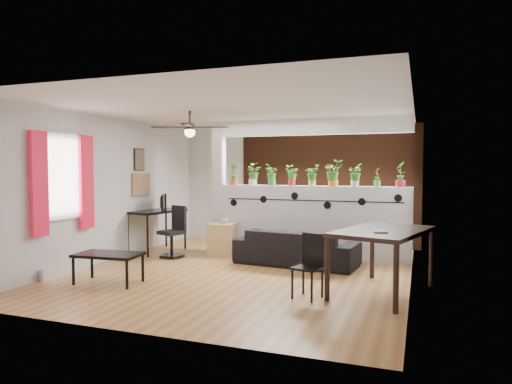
% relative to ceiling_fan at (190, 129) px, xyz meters
% --- Properties ---
extents(room_shell, '(6.30, 7.10, 2.90)m').
position_rel_ceiling_fan_xyz_m(room_shell, '(0.80, 0.30, -1.01)').
color(room_shell, '#976431').
rests_on(room_shell, ground).
extents(partition_wall, '(3.60, 0.18, 1.35)m').
position_rel_ceiling_fan_xyz_m(partition_wall, '(1.60, 1.80, -1.64)').
color(partition_wall, '#BCBCC1').
rests_on(partition_wall, ground).
extents(ceiling_header, '(3.60, 0.18, 0.30)m').
position_rel_ceiling_fan_xyz_m(ceiling_header, '(1.60, 1.80, 0.14)').
color(ceiling_header, silver).
rests_on(ceiling_header, room_shell).
extents(pier_column, '(0.22, 0.20, 2.60)m').
position_rel_ceiling_fan_xyz_m(pier_column, '(-0.31, 1.80, -1.01)').
color(pier_column, '#BCBCC1').
rests_on(pier_column, ground).
extents(brick_panel, '(3.90, 0.05, 2.60)m').
position_rel_ceiling_fan_xyz_m(brick_panel, '(1.60, 3.27, -1.01)').
color(brick_panel, brown).
rests_on(brick_panel, ground).
extents(vine_decal, '(3.31, 0.01, 0.30)m').
position_rel_ceiling_fan_xyz_m(vine_decal, '(1.60, 1.70, -1.23)').
color(vine_decal, black).
rests_on(vine_decal, partition_wall).
extents(window_assembly, '(0.09, 1.30, 1.55)m').
position_rel_ceiling_fan_xyz_m(window_assembly, '(-1.76, -0.90, -0.81)').
color(window_assembly, white).
rests_on(window_assembly, room_shell).
extents(baseboard_heater, '(0.08, 1.00, 0.18)m').
position_rel_ceiling_fan_xyz_m(baseboard_heater, '(-1.74, -0.90, -2.22)').
color(baseboard_heater, silver).
rests_on(baseboard_heater, ground).
extents(corkboard, '(0.03, 0.60, 0.45)m').
position_rel_ceiling_fan_xyz_m(corkboard, '(-1.78, 1.25, -0.96)').
color(corkboard, '#906745').
rests_on(corkboard, room_shell).
extents(framed_art, '(0.03, 0.34, 0.44)m').
position_rel_ceiling_fan_xyz_m(framed_art, '(-1.78, 1.20, -0.46)').
color(framed_art, '#8C7259').
rests_on(framed_art, room_shell).
extents(ceiling_fan, '(1.19, 1.19, 0.43)m').
position_rel_ceiling_fan_xyz_m(ceiling_fan, '(0.00, 0.00, 0.00)').
color(ceiling_fan, black).
rests_on(ceiling_fan, room_shell).
extents(potted_plant_0, '(0.28, 0.27, 0.43)m').
position_rel_ceiling_fan_xyz_m(potted_plant_0, '(0.02, 1.80, -0.74)').
color(potted_plant_0, '#CC5018').
rests_on(potted_plant_0, partition_wall).
extents(potted_plant_1, '(0.27, 0.24, 0.43)m').
position_rel_ceiling_fan_xyz_m(potted_plant_1, '(0.42, 1.80, -0.74)').
color(potted_plant_1, white).
rests_on(potted_plant_1, partition_wall).
extents(potted_plant_2, '(0.24, 0.26, 0.41)m').
position_rel_ceiling_fan_xyz_m(potted_plant_2, '(0.81, 1.80, -0.75)').
color(potted_plant_2, '#3A8A32').
rests_on(potted_plant_2, partition_wall).
extents(potted_plant_3, '(0.22, 0.20, 0.39)m').
position_rel_ceiling_fan_xyz_m(potted_plant_3, '(1.21, 1.80, -0.76)').
color(potted_plant_3, '#AD1B22').
rests_on(potted_plant_3, partition_wall).
extents(potted_plant_4, '(0.22, 0.24, 0.40)m').
position_rel_ceiling_fan_xyz_m(potted_plant_4, '(1.60, 1.80, -0.75)').
color(potted_plant_4, gold).
rests_on(potted_plant_4, partition_wall).
extents(potted_plant_5, '(0.32, 0.30, 0.48)m').
position_rel_ceiling_fan_xyz_m(potted_plant_5, '(2.00, 1.80, -0.71)').
color(potted_plant_5, orange).
rests_on(potted_plant_5, partition_wall).
extents(potted_plant_6, '(0.20, 0.24, 0.42)m').
position_rel_ceiling_fan_xyz_m(potted_plant_6, '(2.39, 1.80, -0.74)').
color(potted_plant_6, silver).
rests_on(potted_plant_6, partition_wall).
extents(potted_plant_7, '(0.15, 0.18, 0.36)m').
position_rel_ceiling_fan_xyz_m(potted_plant_7, '(2.79, 1.80, -0.77)').
color(potted_plant_7, '#478A32').
rests_on(potted_plant_7, partition_wall).
extents(potted_plant_8, '(0.25, 0.28, 0.46)m').
position_rel_ceiling_fan_xyz_m(potted_plant_8, '(3.18, 1.80, -0.72)').
color(potted_plant_8, red).
rests_on(potted_plant_8, partition_wall).
extents(sofa, '(2.07, 1.00, 0.59)m').
position_rel_ceiling_fan_xyz_m(sofa, '(1.50, 1.05, -2.02)').
color(sofa, black).
rests_on(sofa, ground).
extents(cube_shelf, '(0.55, 0.50, 0.61)m').
position_rel_ceiling_fan_xyz_m(cube_shelf, '(-0.09, 1.46, -2.01)').
color(cube_shelf, tan).
rests_on(cube_shelf, ground).
extents(cup, '(0.17, 0.17, 0.10)m').
position_rel_ceiling_fan_xyz_m(cup, '(-0.04, 1.46, -1.65)').
color(cup, gray).
rests_on(cup, cube_shelf).
extents(computer_desk, '(0.83, 1.25, 0.84)m').
position_rel_ceiling_fan_xyz_m(computer_desk, '(-1.45, 1.31, -1.56)').
color(computer_desk, black).
rests_on(computer_desk, ground).
extents(monitor, '(0.30, 0.17, 0.17)m').
position_rel_ceiling_fan_xyz_m(monitor, '(-1.45, 1.46, -1.39)').
color(monitor, black).
rests_on(monitor, computer_desk).
extents(office_chair, '(0.52, 0.52, 0.95)m').
position_rel_ceiling_fan_xyz_m(office_chair, '(-0.84, 0.92, -1.89)').
color(office_chair, black).
rests_on(office_chair, ground).
extents(dining_table, '(1.36, 1.78, 0.86)m').
position_rel_ceiling_fan_xyz_m(dining_table, '(3.05, -0.31, -1.54)').
color(dining_table, black).
rests_on(dining_table, ground).
extents(book, '(0.22, 0.27, 0.02)m').
position_rel_ceiling_fan_xyz_m(book, '(2.95, -0.61, -1.44)').
color(book, gray).
rests_on(book, dining_table).
extents(folding_chair, '(0.41, 0.41, 0.83)m').
position_rel_ceiling_fan_xyz_m(folding_chair, '(2.18, -0.82, -1.83)').
color(folding_chair, black).
rests_on(folding_chair, ground).
extents(coffee_table, '(0.98, 0.60, 0.44)m').
position_rel_ceiling_fan_xyz_m(coffee_table, '(-0.75, -1.12, -1.92)').
color(coffee_table, black).
rests_on(coffee_table, ground).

